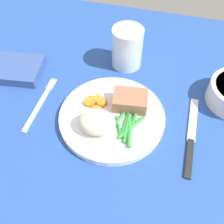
# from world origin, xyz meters

# --- Properties ---
(dining_table) EXTENTS (1.20, 0.90, 0.02)m
(dining_table) POSITION_xyz_m (0.00, 0.00, 0.01)
(dining_table) COLOR #234793
(dining_table) RESTS_ON ground
(dinner_plate) EXTENTS (0.23, 0.23, 0.02)m
(dinner_plate) POSITION_xyz_m (0.02, -0.02, 0.03)
(dinner_plate) COLOR white
(dinner_plate) RESTS_ON dining_table
(meat_portion) EXTENTS (0.08, 0.06, 0.03)m
(meat_portion) POSITION_xyz_m (0.05, 0.02, 0.05)
(meat_portion) COLOR #936047
(meat_portion) RESTS_ON dinner_plate
(mashed_potatoes) EXTENTS (0.08, 0.06, 0.04)m
(mashed_potatoes) POSITION_xyz_m (-0.00, -0.06, 0.06)
(mashed_potatoes) COLOR beige
(mashed_potatoes) RESTS_ON dinner_plate
(carrot_slices) EXTENTS (0.05, 0.05, 0.01)m
(carrot_slices) POSITION_xyz_m (-0.02, 0.00, 0.04)
(carrot_slices) COLOR orange
(carrot_slices) RESTS_ON dinner_plate
(green_beans) EXTENTS (0.07, 0.10, 0.01)m
(green_beans) POSITION_xyz_m (0.06, -0.04, 0.04)
(green_beans) COLOR #2D8C38
(green_beans) RESTS_ON dinner_plate
(fork) EXTENTS (0.01, 0.17, 0.00)m
(fork) POSITION_xyz_m (-0.15, -0.02, 0.02)
(fork) COLOR silver
(fork) RESTS_ON dining_table
(knife) EXTENTS (0.02, 0.20, 0.01)m
(knife) POSITION_xyz_m (0.20, -0.02, 0.02)
(knife) COLOR black
(knife) RESTS_ON dining_table
(water_glass) EXTENTS (0.08, 0.08, 0.10)m
(water_glass) POSITION_xyz_m (0.01, 0.17, 0.06)
(water_glass) COLOR silver
(water_glass) RESTS_ON dining_table
(napkin) EXTENTS (0.15, 0.12, 0.02)m
(napkin) POSITION_xyz_m (-0.26, 0.06, 0.03)
(napkin) COLOR #334C8C
(napkin) RESTS_ON dining_table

